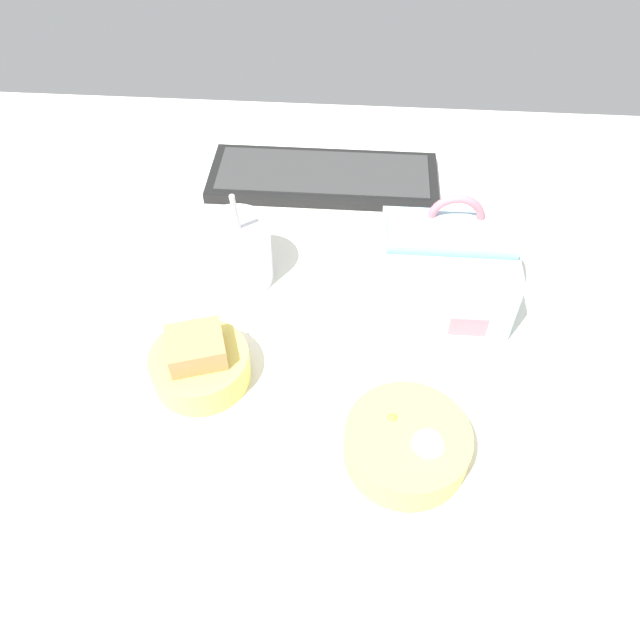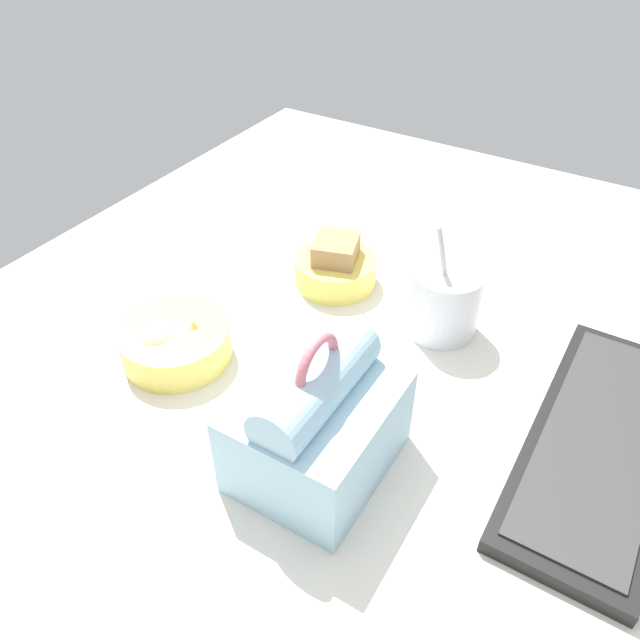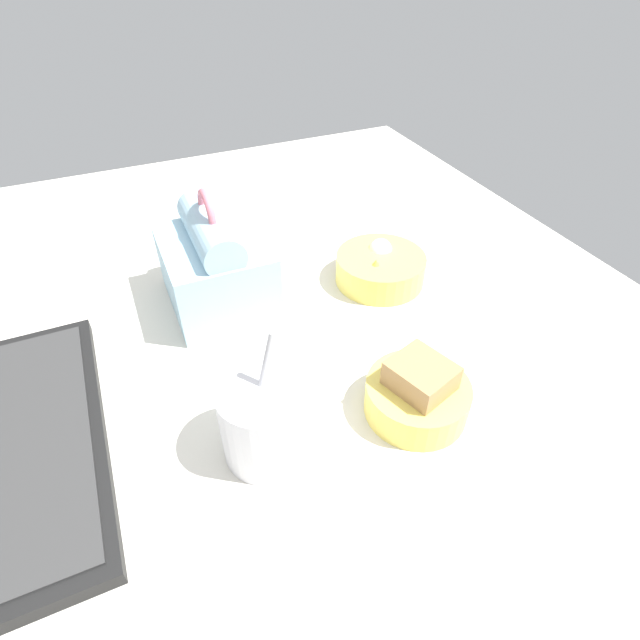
# 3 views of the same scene
# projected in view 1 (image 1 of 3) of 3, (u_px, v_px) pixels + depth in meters

# --- Properties ---
(desk_surface) EXTENTS (1.40, 1.10, 0.02)m
(desk_surface) POSITION_uv_depth(u_px,v_px,m) (333.00, 329.00, 0.83)
(desk_surface) COLOR silver
(desk_surface) RESTS_ON ground
(keyboard) EXTENTS (0.37, 0.14, 0.02)m
(keyboard) POSITION_uv_depth(u_px,v_px,m) (323.00, 177.00, 1.02)
(keyboard) COLOR black
(keyboard) RESTS_ON desk_surface
(lunch_bag) EXTENTS (0.17, 0.14, 0.18)m
(lunch_bag) POSITION_uv_depth(u_px,v_px,m) (446.00, 266.00, 0.80)
(lunch_bag) COLOR #9EC6DB
(lunch_bag) RESTS_ON desk_surface
(soup_cup) EXTENTS (0.09, 0.09, 0.16)m
(soup_cup) POSITION_uv_depth(u_px,v_px,m) (237.00, 251.00, 0.84)
(soup_cup) COLOR silver
(soup_cup) RESTS_ON desk_surface
(bento_bowl_sandwich) EXTENTS (0.12, 0.12, 0.07)m
(bento_bowl_sandwich) POSITION_uv_depth(u_px,v_px,m) (200.00, 363.00, 0.75)
(bento_bowl_sandwich) COLOR #EFD65B
(bento_bowl_sandwich) RESTS_ON desk_surface
(bento_bowl_snacks) EXTENTS (0.14, 0.14, 0.06)m
(bento_bowl_snacks) POSITION_uv_depth(u_px,v_px,m) (407.00, 443.00, 0.68)
(bento_bowl_snacks) COLOR #EFD65B
(bento_bowl_snacks) RESTS_ON desk_surface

